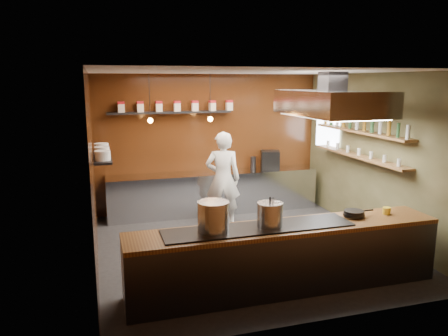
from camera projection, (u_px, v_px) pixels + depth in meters
name	position (u px, v px, depth m)	size (l,w,h in m)	color
floor	(247.00, 247.00, 7.62)	(5.00, 5.00, 0.00)	black
back_wall	(210.00, 143.00, 9.68)	(5.00, 5.00, 0.00)	black
left_wall	(93.00, 172.00, 6.64)	(5.00, 5.00, 0.00)	black
right_wall	(376.00, 156.00, 8.02)	(5.00, 5.00, 0.00)	#414125
ceiling	(249.00, 72.00, 7.03)	(5.00, 5.00, 0.00)	silver
window_pane	(328.00, 125.00, 9.53)	(1.00, 1.00, 0.00)	white
prep_counter	(214.00, 192.00, 9.58)	(4.60, 0.65, 0.90)	silver
pass_counter	(285.00, 257.00, 6.03)	(4.40, 0.72, 0.94)	#38383D
tin_shelf	(170.00, 112.00, 9.16)	(2.60, 0.26, 0.04)	black
plate_shelf	(102.00, 157.00, 7.61)	(0.30, 1.40, 0.04)	black
bottle_shelf_upper	(360.00, 132.00, 8.18)	(0.26, 2.80, 0.04)	brown
bottle_shelf_lower	(359.00, 156.00, 8.27)	(0.26, 2.80, 0.04)	brown
extractor_hood	(332.00, 103.00, 7.12)	(1.20, 2.00, 0.72)	#38383D
pendant_left	(150.00, 118.00, 8.41)	(0.10, 0.10, 0.95)	black
pendant_right	(210.00, 116.00, 8.74)	(0.10, 0.10, 0.95)	black
storage_tins	(177.00, 106.00, 9.18)	(2.43, 0.13, 0.22)	beige
plate_stacks	(102.00, 151.00, 7.59)	(0.26, 1.16, 0.16)	silver
bottles	(361.00, 124.00, 8.15)	(0.06, 2.66, 0.24)	silver
wine_glasses	(359.00, 152.00, 8.25)	(0.07, 2.37, 0.13)	silver
stockpot_large	(213.00, 217.00, 5.62)	(0.41, 0.41, 0.40)	#B8BABF
stockpot_small	(270.00, 214.00, 5.83)	(0.35, 0.35, 0.32)	#B8BAC0
utensil_crock	(271.00, 220.00, 5.83)	(0.15, 0.15, 0.19)	#B6B8BE
frying_pan	(354.00, 213.00, 6.31)	(0.48, 0.31, 0.08)	black
butter_jar	(387.00, 211.00, 6.44)	(0.11, 0.11, 0.10)	yellow
espresso_machine	(270.00, 160.00, 9.88)	(0.40, 0.38, 0.40)	black
chef	(223.00, 179.00, 8.66)	(0.69, 0.45, 1.89)	white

